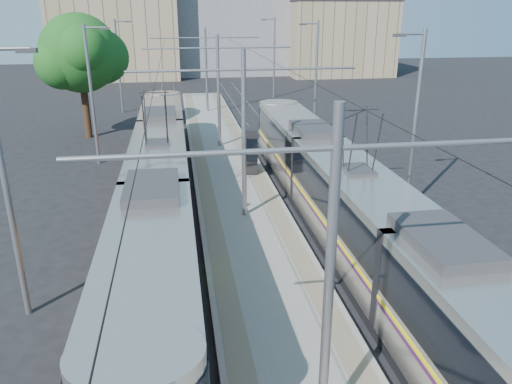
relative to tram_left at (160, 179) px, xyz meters
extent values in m
plane|color=black|center=(3.60, -9.22, -1.71)|extent=(160.00, 160.00, 0.00)
cube|color=gray|center=(3.60, 7.78, -1.56)|extent=(4.00, 50.00, 0.30)
cube|color=gray|center=(2.15, 7.78, -1.40)|extent=(0.70, 50.00, 0.01)
cube|color=gray|center=(5.05, 7.78, -1.40)|extent=(0.70, 50.00, 0.01)
cube|color=gray|center=(-0.72, 7.78, -1.69)|extent=(0.07, 70.00, 0.03)
cube|color=gray|center=(0.72, 7.78, -1.69)|extent=(0.07, 70.00, 0.03)
cube|color=gray|center=(6.48, 7.78, -1.69)|extent=(0.07, 70.00, 0.03)
cube|color=gray|center=(7.92, 7.78, -1.69)|extent=(0.07, 70.00, 0.03)
cube|color=black|center=(0.00, 0.00, -1.51)|extent=(2.30, 29.62, 0.40)
cube|color=#B5AFA6|center=(0.00, 0.00, 0.14)|extent=(2.40, 28.02, 2.90)
cube|color=black|center=(0.00, 0.00, 0.64)|extent=(2.43, 28.02, 1.30)
cube|color=#D8BE0B|center=(0.00, 0.00, -0.26)|extent=(2.43, 28.02, 0.12)
cube|color=#AC2109|center=(0.00, 0.00, -0.76)|extent=(2.42, 28.02, 1.10)
cube|color=#2D2D30|center=(0.00, 0.00, 1.74)|extent=(1.68, 3.00, 0.30)
cube|color=black|center=(7.20, -4.94, -1.51)|extent=(2.30, 29.97, 0.40)
cube|color=#BCB8AD|center=(7.20, -4.94, 0.14)|extent=(2.40, 28.37, 2.90)
cube|color=black|center=(7.20, -4.94, 0.64)|extent=(2.43, 28.37, 1.30)
cube|color=yellow|center=(7.20, -4.94, -0.26)|extent=(2.43, 28.37, 0.12)
cube|color=#3F1448|center=(7.20, -4.94, -0.41)|extent=(2.43, 28.37, 0.10)
cube|color=#2D2D30|center=(7.20, -4.94, 1.74)|extent=(1.68, 3.00, 0.30)
cylinder|color=gray|center=(3.60, -13.22, 2.09)|extent=(0.20, 0.20, 7.00)
cylinder|color=gray|center=(3.60, -13.22, 4.79)|extent=(9.20, 0.10, 0.10)
cylinder|color=gray|center=(3.60, -1.22, 2.09)|extent=(0.20, 0.20, 7.00)
cylinder|color=gray|center=(3.60, -1.22, 4.79)|extent=(9.20, 0.10, 0.10)
cylinder|color=gray|center=(3.60, 10.78, 2.09)|extent=(0.20, 0.20, 7.00)
cylinder|color=gray|center=(3.60, 10.78, 4.79)|extent=(9.20, 0.10, 0.10)
cylinder|color=gray|center=(3.60, 22.78, 2.09)|extent=(0.20, 0.20, 7.00)
cylinder|color=gray|center=(3.60, 22.78, 4.79)|extent=(9.20, 0.10, 0.10)
cylinder|color=black|center=(0.00, 7.78, 3.84)|extent=(0.02, 70.00, 0.02)
cylinder|color=black|center=(7.20, 7.78, 3.84)|extent=(0.02, 70.00, 0.02)
cylinder|color=gray|center=(-3.90, -7.22, 2.29)|extent=(0.18, 0.18, 8.00)
cube|color=#2D2D30|center=(-2.80, -7.22, 6.04)|extent=(0.50, 0.22, 0.12)
cylinder|color=gray|center=(-3.90, 8.78, 2.29)|extent=(0.18, 0.18, 8.00)
cube|color=#2D2D30|center=(-2.80, 8.78, 6.04)|extent=(0.50, 0.22, 0.12)
cylinder|color=gray|center=(-3.90, 24.78, 2.29)|extent=(0.18, 0.18, 8.00)
cube|color=#2D2D30|center=(-2.80, 24.78, 6.04)|extent=(0.50, 0.22, 0.12)
cylinder|color=gray|center=(11.10, -1.22, 2.29)|extent=(0.18, 0.18, 8.00)
cube|color=#2D2D30|center=(10.00, -1.22, 6.04)|extent=(0.50, 0.22, 0.12)
cylinder|color=gray|center=(11.10, 14.78, 2.29)|extent=(0.18, 0.18, 8.00)
cube|color=#2D2D30|center=(10.00, 14.78, 6.04)|extent=(0.50, 0.22, 0.12)
cylinder|color=gray|center=(11.10, 30.78, 2.29)|extent=(0.18, 0.18, 8.00)
cube|color=#2D2D30|center=(10.00, 30.78, 6.04)|extent=(0.50, 0.22, 0.12)
cube|color=black|center=(4.79, 4.68, -0.18)|extent=(0.80, 1.15, 2.45)
cube|color=black|center=(4.79, 4.68, -0.02)|extent=(0.85, 1.20, 1.28)
cylinder|color=#382314|center=(-5.49, 15.68, 0.08)|extent=(0.49, 0.49, 3.57)
sphere|color=#134416|center=(-5.49, 15.68, 4.20)|extent=(5.35, 5.35, 5.35)
sphere|color=#134416|center=(-4.15, 16.57, 3.86)|extent=(3.79, 3.79, 3.79)
cube|color=gray|center=(-6.40, 50.78, 5.42)|extent=(16.00, 12.00, 14.24)
cube|color=gray|center=(9.60, 54.78, 5.93)|extent=(18.00, 14.00, 15.28)
cube|color=gray|center=(23.60, 48.78, 3.17)|extent=(14.00, 10.00, 9.76)
camera|label=1|loc=(0.92, -21.20, 7.03)|focal=35.00mm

